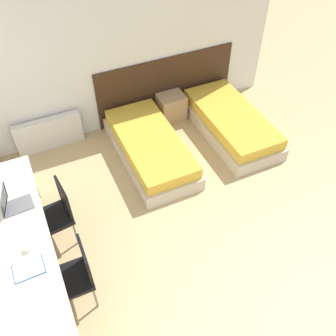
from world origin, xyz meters
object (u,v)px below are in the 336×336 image
Objects in this scene: bed_near_door at (231,123)px; chair_near_laptop at (57,212)px; chair_near_notebook at (76,274)px; bed_near_window at (150,148)px; laptop at (13,204)px; nightstand at (171,107)px.

chair_near_laptop reaches higher than bed_near_door.
chair_near_laptop is (-2.97, -0.89, 0.31)m from bed_near_door.
bed_near_window is at bearing 49.02° from chair_near_notebook.
bed_near_window is 2.37m from chair_near_notebook.
chair_near_notebook is at bearing -69.33° from laptop.
bed_near_window is at bearing 180.00° from bed_near_door.
chair_near_notebook is (0.00, -0.88, 0.00)m from chair_near_laptop.
nightstand is 1.30× the size of laptop.
bed_near_window is at bearing 20.15° from laptop.
bed_near_door is 3.55m from laptop.
chair_near_notebook is 2.61× the size of laptop.
nightstand is 0.50× the size of chair_near_notebook.
chair_near_notebook reaches higher than nightstand.
bed_near_door is 2.07× the size of chair_near_laptop.
bed_near_door is at bearing 10.78° from laptop.
bed_near_window is 2.24m from laptop.
chair_near_laptop is (-1.56, -0.89, 0.31)m from bed_near_window.
bed_near_window and bed_near_door have the same top height.
bed_near_window is 2.07× the size of chair_near_notebook.
bed_near_door is at bearing 9.96° from chair_near_laptop.
chair_near_notebook reaches higher than bed_near_window.
bed_near_window is 1.04m from nightstand.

